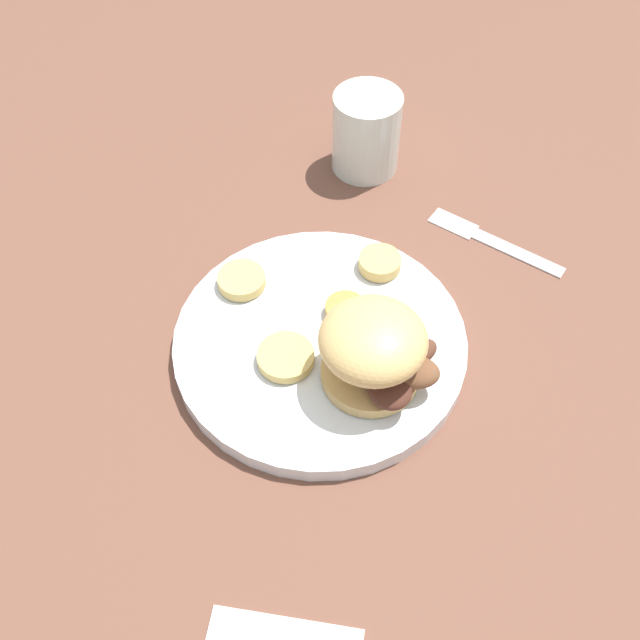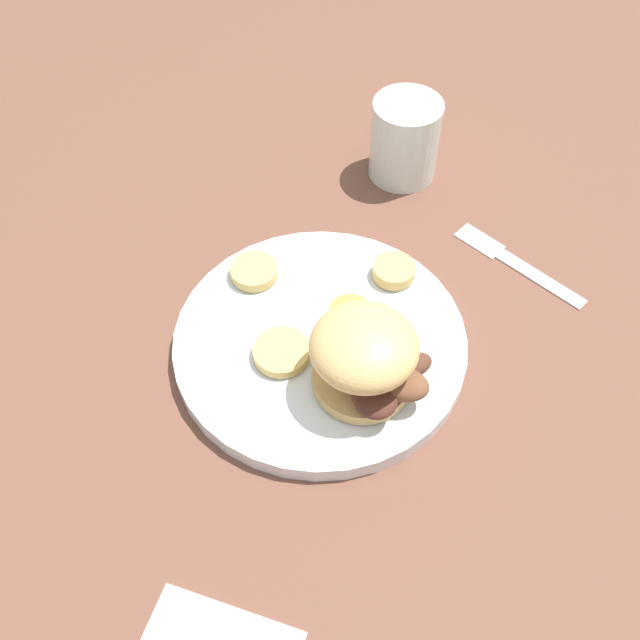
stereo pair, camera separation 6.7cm
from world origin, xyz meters
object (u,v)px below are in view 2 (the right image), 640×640
fork (517,264)px  drinking_glass (405,139)px  dinner_plate (320,342)px  sandwich (368,358)px

fork → drinking_glass: 0.19m
dinner_plate → drinking_glass: bearing=150.0°
fork → drinking_glass: drinking_glass is taller
sandwich → drinking_glass: sandwich is taller
fork → drinking_glass: size_ratio=1.44×
sandwich → fork: bearing=124.8°
dinner_plate → fork: dinner_plate is taller
sandwich → drinking_glass: size_ratio=1.19×
sandwich → drinking_glass: (-0.29, 0.10, -0.01)m
dinner_plate → fork: bearing=108.1°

